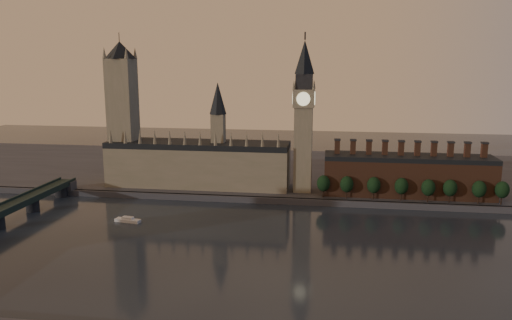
{
  "coord_description": "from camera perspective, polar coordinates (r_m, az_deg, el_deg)",
  "views": [
    {
      "loc": [
        26.96,
        -225.64,
        91.73
      ],
      "look_at": [
        -14.31,
        55.0,
        35.9
      ],
      "focal_mm": 35.0,
      "sensor_mm": 36.0,
      "label": 1
    }
  ],
  "objects": [
    {
      "name": "ground",
      "position": [
        245.06,
        1.46,
        -10.85
      ],
      "size": [
        900.0,
        900.0,
        0.0
      ],
      "primitive_type": "plane",
      "color": "black",
      "rests_on": "ground"
    },
    {
      "name": "palace_of_westminster",
      "position": [
        359.5,
        -6.53,
        -0.18
      ],
      "size": [
        130.0,
        30.3,
        74.0
      ],
      "color": "gray",
      "rests_on": "north_bank"
    },
    {
      "name": "big_ben",
      "position": [
        337.87,
        5.46,
        5.16
      ],
      "size": [
        15.0,
        15.0,
        107.0
      ],
      "color": "gray",
      "rests_on": "north_bank"
    },
    {
      "name": "river_boat",
      "position": [
        302.5,
        -14.45,
        -6.65
      ],
      "size": [
        15.85,
        6.88,
        3.07
      ],
      "rotation": [
        0.0,
        0.0,
        -0.17
      ],
      "color": "silver",
      "rests_on": "ground"
    },
    {
      "name": "embankment_tree_6",
      "position": [
        343.01,
        24.15,
        -3.05
      ],
      "size": [
        8.6,
        8.6,
        14.88
      ],
      "color": "black",
      "rests_on": "north_bank"
    },
    {
      "name": "embankment_tree_5",
      "position": [
        338.81,
        21.3,
        -3.0
      ],
      "size": [
        8.6,
        8.6,
        14.88
      ],
      "color": "black",
      "rests_on": "north_bank"
    },
    {
      "name": "embankment_tree_0",
      "position": [
        330.49,
        7.72,
        -2.67
      ],
      "size": [
        8.6,
        8.6,
        14.88
      ],
      "color": "black",
      "rests_on": "north_bank"
    },
    {
      "name": "embankment_tree_4",
      "position": [
        334.83,
        19.09,
        -3.01
      ],
      "size": [
        8.6,
        8.6,
        14.88
      ],
      "color": "black",
      "rests_on": "north_bank"
    },
    {
      "name": "embankment_tree_1",
      "position": [
        330.48,
        10.33,
        -2.75
      ],
      "size": [
        8.6,
        8.6,
        14.88
      ],
      "color": "black",
      "rests_on": "north_bank"
    },
    {
      "name": "embankment_tree_3",
      "position": [
        333.78,
        16.28,
        -2.88
      ],
      "size": [
        8.6,
        8.6,
        14.88
      ],
      "color": "black",
      "rests_on": "north_bank"
    },
    {
      "name": "north_bank",
      "position": [
        414.41,
        4.44,
        -1.4
      ],
      "size": [
        900.0,
        182.0,
        4.0
      ],
      "color": "#444449",
      "rests_on": "ground"
    },
    {
      "name": "chimney_block",
      "position": [
        347.75,
        16.94,
        -1.63
      ],
      "size": [
        110.0,
        25.0,
        37.0
      ],
      "color": "brown",
      "rests_on": "north_bank"
    },
    {
      "name": "embankment_tree_2",
      "position": [
        331.8,
        13.31,
        -2.81
      ],
      "size": [
        8.6,
        8.6,
        14.88
      ],
      "color": "black",
      "rests_on": "north_bank"
    },
    {
      "name": "embankment_tree_7",
      "position": [
        347.21,
        26.32,
        -3.07
      ],
      "size": [
        8.6,
        8.6,
        14.88
      ],
      "color": "black",
      "rests_on": "north_bank"
    },
    {
      "name": "victoria_tower",
      "position": [
        372.42,
        -14.99,
        5.73
      ],
      "size": [
        24.0,
        24.0,
        108.0
      ],
      "color": "gray",
      "rests_on": "north_bank"
    }
  ]
}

